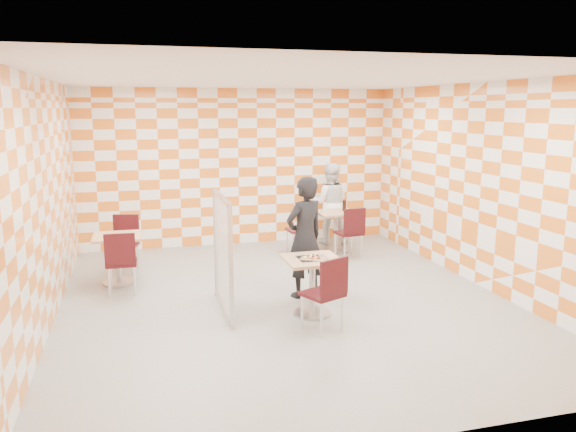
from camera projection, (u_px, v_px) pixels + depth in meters
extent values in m
plane|color=gray|center=(285.00, 300.00, 7.80)|extent=(7.00, 7.00, 0.00)
plane|color=white|center=(285.00, 79.00, 7.23)|extent=(7.00, 7.00, 0.00)
plane|color=white|center=(239.00, 167.00, 10.83)|extent=(6.00, 0.00, 6.00)
plane|color=white|center=(44.00, 203.00, 6.75)|extent=(0.00, 7.00, 7.00)
plane|color=white|center=(481.00, 186.00, 8.28)|extent=(0.00, 7.00, 7.00)
cube|color=tan|center=(312.00, 260.00, 7.12)|extent=(0.70, 0.70, 0.04)
cylinder|color=#A5A5AA|center=(312.00, 287.00, 7.19)|extent=(0.08, 0.08, 0.70)
cylinder|color=#A5A5AA|center=(312.00, 313.00, 7.26)|extent=(0.50, 0.50, 0.03)
cube|color=tan|center=(336.00, 213.00, 10.34)|extent=(0.70, 0.70, 0.04)
cylinder|color=#A5A5AA|center=(336.00, 232.00, 10.41)|extent=(0.08, 0.08, 0.70)
cylinder|color=#A5A5AA|center=(336.00, 250.00, 10.48)|extent=(0.50, 0.50, 0.03)
cube|color=tan|center=(117.00, 237.00, 8.41)|extent=(0.70, 0.70, 0.04)
cylinder|color=#A5A5AA|center=(118.00, 260.00, 8.48)|extent=(0.08, 0.08, 0.70)
cylinder|color=#A5A5AA|center=(120.00, 282.00, 8.55)|extent=(0.50, 0.50, 0.03)
cube|color=#350A0E|center=(322.00, 294.00, 6.67)|extent=(0.56, 0.56, 0.04)
cube|color=#350A0E|center=(334.00, 278.00, 6.47)|extent=(0.40, 0.21, 0.45)
cylinder|color=silver|center=(323.00, 306.00, 6.95)|extent=(0.03, 0.03, 0.43)
cylinder|color=silver|center=(302.00, 312.00, 6.73)|extent=(0.03, 0.03, 0.43)
cylinder|color=silver|center=(342.00, 314.00, 6.69)|extent=(0.03, 0.03, 0.43)
cylinder|color=silver|center=(321.00, 320.00, 6.48)|extent=(0.03, 0.03, 0.43)
cube|color=#350A0E|center=(348.00, 233.00, 9.93)|extent=(0.48, 0.48, 0.04)
cube|color=#350A0E|center=(355.00, 221.00, 9.71)|extent=(0.42, 0.10, 0.45)
cylinder|color=silver|center=(352.00, 243.00, 10.20)|extent=(0.03, 0.03, 0.43)
cylinder|color=silver|center=(335.00, 245.00, 10.06)|extent=(0.03, 0.03, 0.43)
cylinder|color=silver|center=(361.00, 247.00, 9.89)|extent=(0.03, 0.03, 0.43)
cylinder|color=silver|center=(345.00, 249.00, 9.76)|extent=(0.03, 0.03, 0.43)
cube|color=#350A0E|center=(299.00, 230.00, 10.19)|extent=(0.45, 0.45, 0.04)
cube|color=#350A0E|center=(309.00, 216.00, 10.21)|extent=(0.07, 0.42, 0.45)
cylinder|color=silver|center=(287.00, 241.00, 10.34)|extent=(0.03, 0.03, 0.43)
cylinder|color=silver|center=(294.00, 245.00, 10.02)|extent=(0.03, 0.03, 0.43)
cylinder|color=silver|center=(304.00, 240.00, 10.45)|extent=(0.03, 0.03, 0.43)
cylinder|color=silver|center=(311.00, 244.00, 10.13)|extent=(0.03, 0.03, 0.43)
cube|color=#350A0E|center=(122.00, 263.00, 8.01)|extent=(0.43, 0.43, 0.04)
cube|color=#350A0E|center=(120.00, 249.00, 7.77)|extent=(0.42, 0.05, 0.45)
cylinder|color=silver|center=(135.00, 275.00, 8.25)|extent=(0.03, 0.03, 0.43)
cylinder|color=silver|center=(111.00, 276.00, 8.18)|extent=(0.03, 0.03, 0.43)
cylinder|color=silver|center=(134.00, 281.00, 7.93)|extent=(0.03, 0.03, 0.43)
cylinder|color=silver|center=(109.00, 283.00, 7.85)|extent=(0.03, 0.03, 0.43)
cube|color=#350A0E|center=(124.00, 246.00, 9.02)|extent=(0.52, 0.52, 0.04)
cube|color=#350A0E|center=(126.00, 228.00, 9.17)|extent=(0.42, 0.15, 0.45)
cylinder|color=silver|center=(111.00, 263.00, 8.90)|extent=(0.03, 0.03, 0.43)
cylinder|color=silver|center=(132.00, 263.00, 8.90)|extent=(0.03, 0.03, 0.43)
cylinder|color=silver|center=(117.00, 257.00, 9.23)|extent=(0.03, 0.03, 0.43)
cylinder|color=silver|center=(138.00, 257.00, 9.23)|extent=(0.03, 0.03, 0.43)
cube|color=white|center=(223.00, 252.00, 7.22)|extent=(0.02, 1.30, 1.40)
cube|color=#B2B2B7|center=(221.00, 197.00, 7.09)|extent=(0.05, 1.30, 0.05)
cube|color=#B2B2B7|center=(224.00, 305.00, 7.36)|extent=(0.05, 1.30, 0.05)
cube|color=#B2B2B7|center=(231.00, 266.00, 6.61)|extent=(0.05, 0.05, 1.50)
cylinder|color=#B2B2B7|center=(232.00, 328.00, 6.75)|extent=(0.08, 0.08, 0.05)
cube|color=#B2B2B7|center=(216.00, 241.00, 7.84)|extent=(0.05, 0.05, 1.50)
cylinder|color=#B2B2B7|center=(217.00, 294.00, 7.99)|extent=(0.08, 0.08, 0.05)
imported|color=black|center=(305.00, 237.00, 7.83)|extent=(0.73, 0.62, 1.71)
imported|color=white|center=(330.00, 203.00, 10.98)|extent=(0.92, 0.82, 1.59)
cube|color=silver|center=(313.00, 258.00, 7.10)|extent=(0.38, 0.34, 0.01)
cone|color=tan|center=(313.00, 257.00, 7.10)|extent=(0.40, 0.40, 0.02)
cone|color=#F2D88C|center=(312.00, 256.00, 7.11)|extent=(0.33, 0.33, 0.01)
cylinder|color=maroon|center=(311.00, 258.00, 6.98)|extent=(0.04, 0.04, 0.01)
cylinder|color=maroon|center=(319.00, 257.00, 7.02)|extent=(0.04, 0.04, 0.01)
cylinder|color=maroon|center=(313.00, 256.00, 7.07)|extent=(0.04, 0.04, 0.01)
cylinder|color=maroon|center=(308.00, 255.00, 7.11)|extent=(0.04, 0.04, 0.01)
cylinder|color=maroon|center=(317.00, 255.00, 7.12)|extent=(0.04, 0.04, 0.01)
torus|color=black|center=(317.00, 256.00, 7.08)|extent=(0.03, 0.03, 0.01)
torus|color=black|center=(313.00, 257.00, 7.03)|extent=(0.03, 0.03, 0.01)
torus|color=black|center=(313.00, 255.00, 7.14)|extent=(0.03, 0.03, 0.01)
torus|color=black|center=(308.00, 256.00, 7.06)|extent=(0.03, 0.03, 0.01)
cylinder|color=white|center=(325.00, 207.00, 10.41)|extent=(0.06, 0.06, 0.16)
cylinder|color=red|center=(325.00, 201.00, 10.40)|extent=(0.04, 0.04, 0.04)
cylinder|color=black|center=(344.00, 206.00, 10.40)|extent=(0.07, 0.07, 0.20)
cylinder|color=red|center=(344.00, 199.00, 10.37)|extent=(0.03, 0.03, 0.03)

